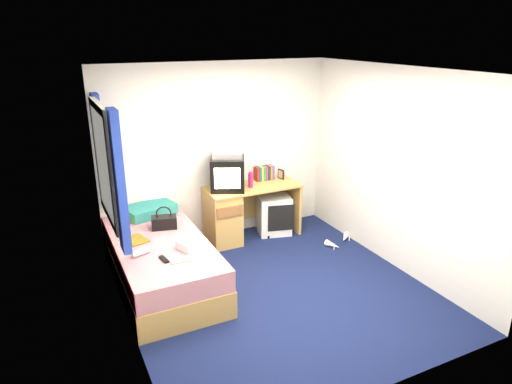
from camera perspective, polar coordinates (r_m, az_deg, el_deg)
name	(u,v)px	position (r m, az deg, el deg)	size (l,w,h in m)	color
ground	(276,290)	(5.25, 2.48, -12.16)	(3.40, 3.40, 0.00)	#0C1438
room_shell	(278,166)	(4.66, 2.73, 3.23)	(3.40, 3.40, 3.40)	white
bed	(162,263)	(5.35, -11.69, -8.64)	(1.01, 2.00, 0.54)	tan
pillow	(150,210)	(5.96, -13.13, -2.20)	(0.60, 0.38, 0.13)	#175698
desk	(234,212)	(6.27, -2.79, -2.53)	(1.30, 0.55, 0.75)	tan
storage_cube	(273,214)	(6.55, 2.19, -2.74)	(0.44, 0.44, 0.55)	silver
crt_tv	(228,174)	(6.05, -3.55, 2.30)	(0.57, 0.55, 0.44)	black
vcr	(227,155)	(5.99, -3.60, 4.66)	(0.39, 0.28, 0.07)	silver
book_row	(264,173)	(6.48, 1.03, 2.39)	(0.27, 0.13, 0.20)	maroon
picture_frame	(281,174)	(6.54, 3.14, 2.25)	(0.02, 0.12, 0.14)	black
pink_water_bottle	(251,180)	(6.16, -0.69, 1.45)	(0.06, 0.06, 0.20)	#C51B63
aerosol_can	(242,180)	(6.21, -1.76, 1.56)	(0.05, 0.05, 0.19)	silver
handbag	(164,222)	(5.52, -11.40, -3.67)	(0.32, 0.23, 0.28)	black
towel	(192,244)	(5.00, -8.05, -6.43)	(0.27, 0.22, 0.09)	silver
magazine	(136,240)	(5.30, -14.79, -5.79)	(0.21, 0.28, 0.01)	gold
water_bottle	(141,252)	(4.95, -14.18, -7.28)	(0.07, 0.07, 0.20)	silver
colour_swatch_fan	(182,261)	(4.74, -9.21, -8.53)	(0.22, 0.06, 0.01)	gold
remote_control	(164,259)	(4.80, -11.44, -8.25)	(0.05, 0.16, 0.02)	black
window_assembly	(107,166)	(5.04, -18.08, 3.14)	(0.11, 1.42, 1.40)	silver
white_heels	(339,241)	(6.37, 10.33, -6.08)	(0.48, 0.34, 0.09)	white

